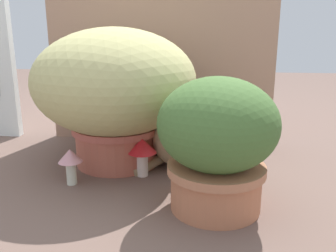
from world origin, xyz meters
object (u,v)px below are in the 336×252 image
object	(u,v)px
grass_planter	(115,88)
leafy_planter	(217,141)
cat	(186,133)
mushroom_ornament_pink	(70,160)
mushroom_ornament_red	(142,149)

from	to	relation	value
grass_planter	leafy_planter	size ratio (longest dim) A/B	1.55
cat	mushroom_ornament_pink	distance (m)	0.43
grass_planter	cat	distance (m)	0.31
grass_planter	mushroom_ornament_pink	size ratio (longest dim) A/B	4.86
leafy_planter	cat	size ratio (longest dim) A/B	1.14
cat	mushroom_ornament_red	bearing A→B (deg)	-136.58
cat	leafy_planter	bearing A→B (deg)	-72.92
cat	mushroom_ornament_red	xyz separation A→B (m)	(-0.14, -0.14, -0.02)
grass_planter	mushroom_ornament_pink	bearing A→B (deg)	-116.49
mushroom_ornament_red	leafy_planter	bearing A→B (deg)	-39.58
grass_planter	mushroom_ornament_red	world-z (taller)	grass_planter
grass_planter	cat	world-z (taller)	grass_planter
mushroom_ornament_pink	grass_planter	bearing A→B (deg)	63.51
grass_planter	leafy_planter	bearing A→B (deg)	-41.40
grass_planter	mushroom_ornament_red	distance (m)	0.25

